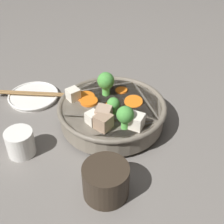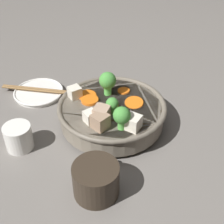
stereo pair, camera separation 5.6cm
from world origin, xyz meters
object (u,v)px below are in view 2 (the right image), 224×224
at_px(tea_cup, 18,137).
at_px(side_saucer, 39,92).
at_px(chopsticks_pair, 38,90).
at_px(stirfry_bowl, 112,111).
at_px(dark_mug, 96,179).

bearing_deg(tea_cup, side_saucer, 9.43).
bearing_deg(chopsticks_pair, stirfry_bowl, -112.47).
xyz_separation_m(dark_mug, chopsticks_pair, (0.31, 0.24, -0.02)).
bearing_deg(side_saucer, chopsticks_pair, 0.00).
relative_size(tea_cup, chopsticks_pair, 0.29).
distance_m(stirfry_bowl, tea_cup, 0.23).
xyz_separation_m(side_saucer, chopsticks_pair, (0.00, 0.00, 0.01)).
height_order(side_saucer, tea_cup, tea_cup).
relative_size(side_saucer, dark_mug, 1.26).
distance_m(side_saucer, dark_mug, 0.40).
bearing_deg(side_saucer, tea_cup, -170.57).
relative_size(stirfry_bowl, chopsticks_pair, 1.25).
bearing_deg(tea_cup, chopsticks_pair, 9.43).
xyz_separation_m(side_saucer, dark_mug, (-0.31, -0.24, 0.03)).
bearing_deg(stirfry_bowl, tea_cup, 121.14).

